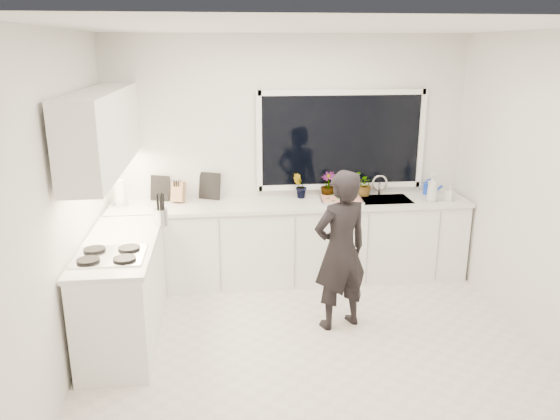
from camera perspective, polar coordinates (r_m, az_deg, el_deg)
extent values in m
cube|color=beige|center=(5.04, 3.42, -13.98)|extent=(4.00, 3.50, 0.02)
cube|color=white|center=(6.19, 0.84, 5.44)|extent=(4.00, 0.02, 2.70)
cube|color=white|center=(4.60, -21.77, 0.25)|extent=(0.02, 3.50, 2.70)
cube|color=white|center=(5.24, 25.91, 1.66)|extent=(0.02, 3.50, 2.70)
cube|color=white|center=(4.34, 4.07, 18.67)|extent=(4.00, 3.50, 0.02)
cube|color=black|center=(6.23, 6.41, 7.27)|extent=(1.80, 0.02, 1.00)
cube|color=white|center=(6.14, 1.18, -3.48)|extent=(3.92, 0.58, 0.88)
cube|color=white|center=(5.15, -16.02, -8.27)|extent=(0.58, 1.60, 0.88)
cube|color=silver|center=(5.99, 1.21, 0.62)|extent=(3.94, 0.62, 0.04)
cube|color=silver|center=(4.98, -16.44, -3.46)|extent=(0.62, 1.60, 0.04)
cube|color=white|center=(5.11, -18.01, 7.93)|extent=(0.34, 2.10, 0.70)
cube|color=silver|center=(6.23, 10.81, 0.67)|extent=(0.58, 0.42, 0.14)
cylinder|color=silver|center=(6.38, 10.36, 2.55)|extent=(0.03, 0.03, 0.22)
cube|color=black|center=(4.65, -17.41, -4.53)|extent=(0.56, 0.48, 0.03)
imported|color=black|center=(5.06, 6.34, -4.24)|extent=(0.64, 0.53, 1.52)
cube|color=#B4B4B8|center=(6.06, 6.40, 1.05)|extent=(0.48, 0.37, 0.03)
cube|color=red|center=(6.06, 6.41, 1.20)|extent=(0.44, 0.33, 0.01)
cylinder|color=#1538C6|center=(6.54, 15.32, 2.17)|extent=(0.18, 0.18, 0.13)
cylinder|color=white|center=(6.10, -16.42, 1.68)|extent=(0.13, 0.13, 0.26)
cube|color=#986247|center=(6.07, -10.57, 1.81)|extent=(0.15, 0.13, 0.22)
cylinder|color=silver|center=(5.33, -12.31, -0.71)|extent=(0.14, 0.14, 0.16)
cube|color=black|center=(6.17, -12.42, 2.25)|extent=(0.21, 0.10, 0.28)
cube|color=black|center=(6.14, -7.35, 2.52)|extent=(0.24, 0.12, 0.30)
imported|color=#26662D|center=(6.13, 2.09, 2.52)|extent=(0.17, 0.14, 0.28)
imported|color=#26662D|center=(6.18, 5.03, 2.65)|extent=(0.23, 0.23, 0.29)
imported|color=#26662D|center=(6.28, 8.79, 2.63)|extent=(0.32, 0.31, 0.27)
imported|color=#D8BF66|center=(6.21, 15.66, 2.23)|extent=(0.17, 0.17, 0.31)
imported|color=#D8BF66|center=(6.31, 17.33, 1.68)|extent=(0.11, 0.11, 0.17)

